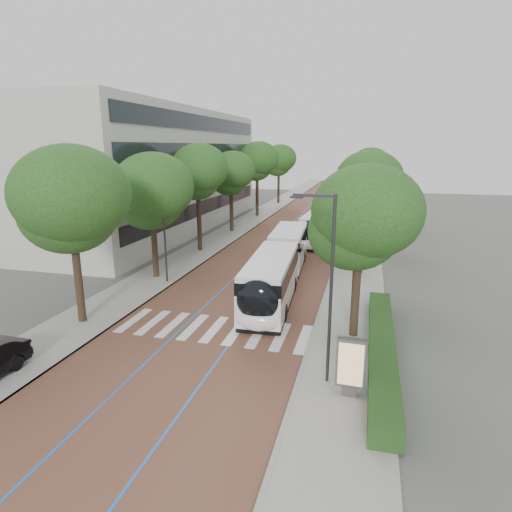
{
  "coord_description": "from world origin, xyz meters",
  "views": [
    {
      "loc": [
        8.03,
        -19.67,
        9.87
      ],
      "look_at": [
        0.64,
        8.44,
        2.4
      ],
      "focal_mm": 30.0,
      "sensor_mm": 36.0,
      "label": 1
    }
  ],
  "objects": [
    {
      "name": "ground",
      "position": [
        0.0,
        0.0,
        0.0
      ],
      "size": [
        160.0,
        160.0,
        0.0
      ],
      "primitive_type": "plane",
      "color": "#51544C",
      "rests_on": "ground"
    },
    {
      "name": "road",
      "position": [
        0.0,
        40.0,
        0.01
      ],
      "size": [
        11.0,
        140.0,
        0.02
      ],
      "primitive_type": "cube",
      "color": "brown",
      "rests_on": "ground"
    },
    {
      "name": "sidewalk_left",
      "position": [
        -7.5,
        40.0,
        0.06
      ],
      "size": [
        4.0,
        140.0,
        0.12
      ],
      "primitive_type": "cube",
      "color": "gray",
      "rests_on": "ground"
    },
    {
      "name": "sidewalk_right",
      "position": [
        7.5,
        40.0,
        0.06
      ],
      "size": [
        4.0,
        140.0,
        0.12
      ],
      "primitive_type": "cube",
      "color": "gray",
      "rests_on": "ground"
    },
    {
      "name": "kerb_left",
      "position": [
        -5.6,
        40.0,
        0.06
      ],
      "size": [
        0.2,
        140.0,
        0.14
      ],
      "primitive_type": "cube",
      "color": "gray",
      "rests_on": "ground"
    },
    {
      "name": "kerb_right",
      "position": [
        5.6,
        40.0,
        0.06
      ],
      "size": [
        0.2,
        140.0,
        0.14
      ],
      "primitive_type": "cube",
      "color": "gray",
      "rests_on": "ground"
    },
    {
      "name": "zebra_crossing",
      "position": [
        0.2,
        1.0,
        0.03
      ],
      "size": [
        10.55,
        3.6,
        0.01
      ],
      "color": "silver",
      "rests_on": "ground"
    },
    {
      "name": "lane_line_left",
      "position": [
        -1.6,
        40.0,
        0.02
      ],
      "size": [
        0.12,
        126.0,
        0.01
      ],
      "primitive_type": "cube",
      "color": "blue",
      "rests_on": "road"
    },
    {
      "name": "lane_line_right",
      "position": [
        1.6,
        40.0,
        0.02
      ],
      "size": [
        0.12,
        126.0,
        0.01
      ],
      "primitive_type": "cube",
      "color": "blue",
      "rests_on": "road"
    },
    {
      "name": "office_building",
      "position": [
        -19.47,
        28.0,
        7.0
      ],
      "size": [
        18.11,
        40.0,
        14.0
      ],
      "color": "#ABAA9F",
      "rests_on": "ground"
    },
    {
      "name": "hedge",
      "position": [
        9.1,
        0.0,
        0.52
      ],
      "size": [
        1.2,
        14.0,
        0.8
      ],
      "primitive_type": "cube",
      "color": "#193B14",
      "rests_on": "sidewalk_right"
    },
    {
      "name": "streetlight_near",
      "position": [
        6.62,
        -3.0,
        4.82
      ],
      "size": [
        1.82,
        0.2,
        8.0
      ],
      "color": "#2D2C2F",
      "rests_on": "sidewalk_right"
    },
    {
      "name": "streetlight_far",
      "position": [
        6.62,
        22.0,
        4.82
      ],
      "size": [
        1.82,
        0.2,
        8.0
      ],
      "color": "#2D2C2F",
      "rests_on": "sidewalk_right"
    },
    {
      "name": "lamp_post_left",
      "position": [
        -6.1,
        8.0,
        4.12
      ],
      "size": [
        0.14,
        0.14,
        8.0
      ],
      "primitive_type": "cylinder",
      "color": "#2D2C2F",
      "rests_on": "sidewalk_left"
    },
    {
      "name": "trees_left",
      "position": [
        -7.5,
        23.25,
        6.96
      ],
      "size": [
        6.17,
        60.88,
        9.99
      ],
      "color": "black",
      "rests_on": "ground"
    },
    {
      "name": "trees_right",
      "position": [
        7.7,
        23.18,
        6.52
      ],
      "size": [
        6.01,
        47.54,
        9.15
      ],
      "color": "black",
      "rests_on": "ground"
    },
    {
      "name": "lead_bus",
      "position": [
        2.16,
        9.23,
        1.63
      ],
      "size": [
        3.73,
        18.52,
        3.2
      ],
      "rotation": [
        0.0,
        0.0,
        0.07
      ],
      "color": "black",
      "rests_on": "ground"
    },
    {
      "name": "bus_queued_0",
      "position": [
        3.19,
        25.54,
        1.62
      ],
      "size": [
        3.06,
        12.5,
        3.2
      ],
      "rotation": [
        0.0,
        0.0,
        -0.04
      ],
      "color": "white",
      "rests_on": "ground"
    },
    {
      "name": "bus_queued_1",
      "position": [
        2.53,
        39.21,
        1.62
      ],
      "size": [
        2.57,
        12.4,
        3.2
      ],
      "rotation": [
        0.0,
        0.0,
        -0.0
      ],
      "color": "white",
      "rests_on": "ground"
    },
    {
      "name": "ad_panel",
      "position": [
        7.77,
        -3.81,
        1.39
      ],
      "size": [
        1.18,
        0.47,
        2.43
      ],
      "rotation": [
        0.0,
        0.0,
        -0.04
      ],
      "color": "#59595B",
      "rests_on": "sidewalk_right"
    }
  ]
}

